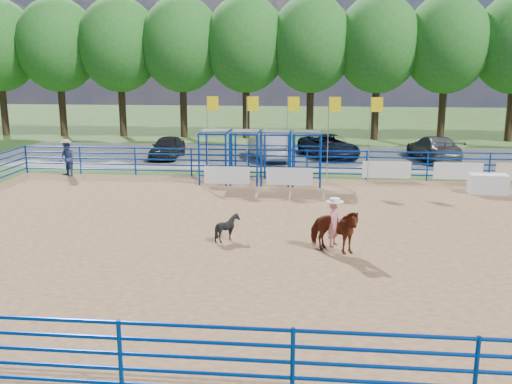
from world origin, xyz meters
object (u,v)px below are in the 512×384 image
announcer_table (488,184)px  car_a (167,147)px  spectator_cowboy (67,158)px  car_d (434,148)px  horse_and_rider (334,226)px  car_c (329,146)px  calf (228,227)px  car_b (270,146)px

announcer_table → car_a: bearing=153.9°
spectator_cowboy → car_d: spectator_cowboy is taller
announcer_table → horse_and_rider: bearing=-128.8°
horse_and_rider → car_d: (6.63, 18.14, -0.12)m
car_a → car_c: (9.96, 1.30, 0.03)m
car_c → car_a: bearing=162.9°
calf → car_c: car_c is taller
car_d → spectator_cowboy: bearing=10.6°
announcer_table → horse_and_rider: horse_and_rider is taller
car_a → car_d: (16.31, 0.89, 0.05)m
calf → car_b: car_b is taller
car_a → car_d: bearing=3.2°
calf → car_c: 18.06m
horse_and_rider → spectator_cowboy: 17.35m
horse_and_rider → car_c: horse_and_rider is taller
announcer_table → car_a: car_a is taller
car_a → announcer_table: bearing=-26.0°
announcer_table → horse_and_rider: (-7.22, -8.98, 0.41)m
announcer_table → car_b: bearing=141.3°
spectator_cowboy → car_a: 7.26m
spectator_cowboy → car_d: bearing=19.5°
horse_and_rider → car_b: 17.71m
announcer_table → car_a: 18.81m
calf → car_d: size_ratio=0.18×
horse_and_rider → spectator_cowboy: size_ratio=1.31×
announcer_table → car_c: size_ratio=0.32×
car_a → car_d: car_d is taller
calf → car_d: 20.00m
spectator_cowboy → calf: bearing=-45.6°
horse_and_rider → car_b: bearing=100.7°
calf → car_a: 17.51m
horse_and_rider → calf: size_ratio=2.74×
announcer_table → calf: size_ratio=1.85×
car_a → calf: bearing=-69.1°
calf → car_c: size_ratio=0.18×
announcer_table → calf: bearing=-142.8°
car_a → car_b: size_ratio=0.82×
calf → horse_and_rider: bearing=-108.1°
horse_and_rider → car_a: size_ratio=0.61×
car_b → car_c: 3.76m
car_d → horse_and_rider: bearing=60.9°
horse_and_rider → car_b: size_ratio=0.50×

